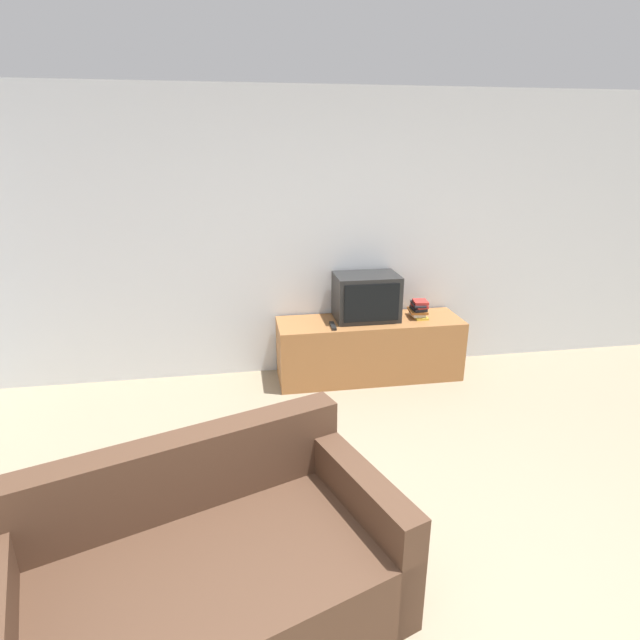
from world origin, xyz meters
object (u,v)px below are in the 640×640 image
(tv_stand, at_px, (369,348))
(couch, at_px, (205,577))
(television, at_px, (366,297))
(remote_on_stand, at_px, (333,326))
(book_stack, at_px, (419,309))

(tv_stand, distance_m, couch, 2.83)
(television, distance_m, couch, 2.91)
(tv_stand, xyz_separation_m, remote_on_stand, (-0.38, -0.13, 0.30))
(tv_stand, height_order, television, television)
(television, height_order, couch, television)
(television, distance_m, book_stack, 0.52)
(television, relative_size, couch, 0.31)
(couch, height_order, remote_on_stand, couch)
(couch, xyz_separation_m, remote_on_stand, (1.03, 2.32, 0.31))
(television, height_order, book_stack, television)
(tv_stand, xyz_separation_m, book_stack, (0.47, 0.01, 0.37))
(tv_stand, height_order, book_stack, book_stack)
(television, xyz_separation_m, book_stack, (0.50, -0.05, -0.13))
(book_stack, xyz_separation_m, remote_on_stand, (-0.85, -0.14, -0.07))
(tv_stand, height_order, remote_on_stand, remote_on_stand)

